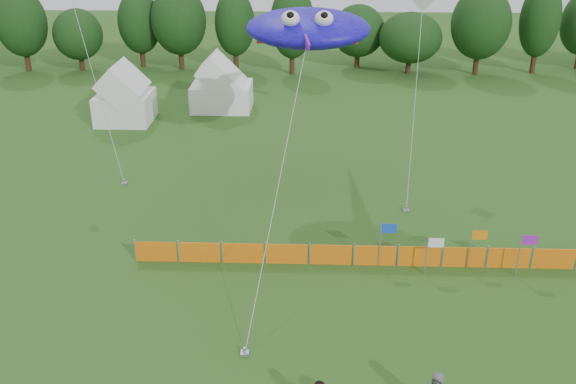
{
  "coord_description": "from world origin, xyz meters",
  "views": [
    {
      "loc": [
        0.79,
        -15.82,
        15.3
      ],
      "look_at": [
        0.0,
        6.0,
        5.2
      ],
      "focal_mm": 40.0,
      "sensor_mm": 36.0,
      "label": 1
    }
  ],
  "objects_px": {
    "tent_right": "(222,88)",
    "tent_left": "(124,98)",
    "barrier_fence": "(375,256)",
    "stingray_kite": "(308,27)"
  },
  "relations": [
    {
      "from": "tent_left",
      "to": "tent_right",
      "type": "relative_size",
      "value": 0.85
    },
    {
      "from": "tent_left",
      "to": "barrier_fence",
      "type": "distance_m",
      "value": 26.11
    },
    {
      "from": "tent_left",
      "to": "stingray_kite",
      "type": "distance_m",
      "value": 18.57
    },
    {
      "from": "tent_left",
      "to": "tent_right",
      "type": "height_order",
      "value": "tent_left"
    },
    {
      "from": "tent_left",
      "to": "stingray_kite",
      "type": "height_order",
      "value": "stingray_kite"
    },
    {
      "from": "barrier_fence",
      "to": "stingray_kite",
      "type": "distance_m",
      "value": 13.12
    },
    {
      "from": "tent_right",
      "to": "barrier_fence",
      "type": "bearing_deg",
      "value": -66.86
    },
    {
      "from": "tent_left",
      "to": "barrier_fence",
      "type": "bearing_deg",
      "value": -50.09
    },
    {
      "from": "tent_right",
      "to": "tent_left",
      "type": "bearing_deg",
      "value": -153.81
    },
    {
      "from": "barrier_fence",
      "to": "stingray_kite",
      "type": "height_order",
      "value": "stingray_kite"
    }
  ]
}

